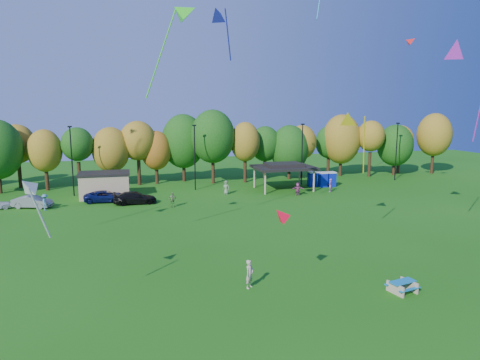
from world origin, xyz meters
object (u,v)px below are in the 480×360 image
object	(u,v)px
picnic_table	(402,286)
car_b	(32,202)
porta_potties	(322,179)
kite_flyer	(249,274)
car_d	(135,198)
car_c	(105,196)

from	to	relation	value
picnic_table	car_b	bearing A→B (deg)	118.97
porta_potties	car_b	xyz separation A→B (m)	(-38.13, -3.89, -0.38)
porta_potties	kite_flyer	distance (m)	37.47
picnic_table	car_d	xyz separation A→B (m)	(-15.57, 29.90, 0.31)
porta_potties	car_d	world-z (taller)	porta_potties
picnic_table	car_b	size ratio (longest dim) A/B	0.45
car_d	picnic_table	bearing A→B (deg)	-153.46
kite_flyer	porta_potties	bearing A→B (deg)	16.32
porta_potties	picnic_table	world-z (taller)	porta_potties
porta_potties	kite_flyer	xyz separation A→B (m)	(-20.15, -31.58, -0.18)
picnic_table	car_c	bearing A→B (deg)	108.51
picnic_table	car_d	world-z (taller)	car_d
car_d	kite_flyer	bearing A→B (deg)	-167.25
porta_potties	car_d	distance (m)	27.12
car_b	picnic_table	bearing A→B (deg)	-121.01
porta_potties	picnic_table	xyz separation A→B (m)	(-11.13, -34.67, -0.67)
car_c	car_d	xyz separation A→B (m)	(3.47, -2.02, 0.04)
picnic_table	car_c	xyz separation A→B (m)	(-19.04, 31.92, 0.27)
car_b	car_c	size ratio (longest dim) A/B	0.88
kite_flyer	car_d	bearing A→B (deg)	62.57
kite_flyer	car_c	distance (m)	30.53
picnic_table	kite_flyer	size ratio (longest dim) A/B	1.06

